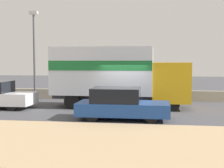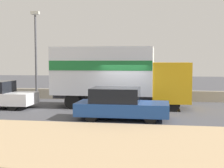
# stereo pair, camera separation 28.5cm
# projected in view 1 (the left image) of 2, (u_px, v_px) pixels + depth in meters

# --- Properties ---
(ground_plane) EXTENTS (80.00, 80.00, 0.00)m
(ground_plane) POSITION_uv_depth(u_px,v_px,m) (121.00, 115.00, 15.68)
(ground_plane) COLOR #47474C
(dirt_shoulder_foreground) EXTENTS (60.00, 5.94, 0.04)m
(dirt_shoulder_foreground) POSITION_uv_depth(u_px,v_px,m) (104.00, 141.00, 10.43)
(dirt_shoulder_foreground) COLOR tan
(dirt_shoulder_foreground) RESTS_ON ground_plane
(stone_wall_backdrop) EXTENTS (60.00, 0.35, 0.71)m
(stone_wall_backdrop) POSITION_uv_depth(u_px,v_px,m) (131.00, 95.00, 21.49)
(stone_wall_backdrop) COLOR #A39984
(stone_wall_backdrop) RESTS_ON ground_plane
(street_lamp) EXTENTS (0.56, 0.28, 6.03)m
(street_lamp) POSITION_uv_depth(u_px,v_px,m) (34.00, 48.00, 21.01)
(street_lamp) COLOR #4C4C51
(street_lamp) RESTS_ON ground_plane
(box_truck) EXTENTS (7.83, 2.56, 3.50)m
(box_truck) POSITION_uv_depth(u_px,v_px,m) (115.00, 73.00, 18.09)
(box_truck) COLOR gold
(box_truck) RESTS_ON ground_plane
(car_hatchback) EXTENTS (4.24, 1.86, 1.47)m
(car_hatchback) POSITION_uv_depth(u_px,v_px,m) (121.00, 104.00, 14.45)
(car_hatchback) COLOR navy
(car_hatchback) RESTS_ON ground_plane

